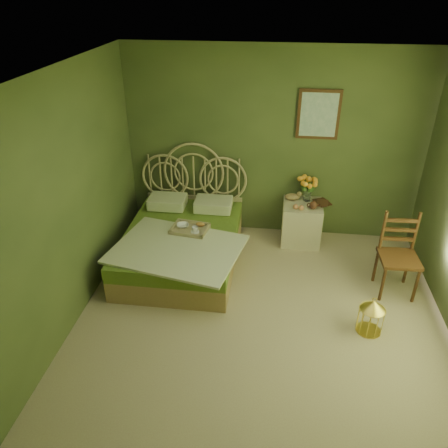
# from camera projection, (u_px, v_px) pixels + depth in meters

# --- Properties ---
(floor) EXTENTS (4.50, 4.50, 0.00)m
(floor) POSITION_uv_depth(u_px,v_px,m) (259.00, 336.00, 4.59)
(floor) COLOR tan
(floor) RESTS_ON ground
(ceiling) EXTENTS (4.50, 4.50, 0.00)m
(ceiling) POSITION_uv_depth(u_px,v_px,m) (273.00, 81.00, 3.30)
(ceiling) COLOR silver
(ceiling) RESTS_ON wall_back
(wall_back) EXTENTS (4.00, 0.00, 4.00)m
(wall_back) POSITION_uv_depth(u_px,v_px,m) (273.00, 146.00, 5.88)
(wall_back) COLOR #596635
(wall_back) RESTS_ON floor
(wall_left) EXTENTS (0.00, 4.50, 4.50)m
(wall_left) POSITION_uv_depth(u_px,v_px,m) (56.00, 216.00, 4.17)
(wall_left) COLOR #596635
(wall_left) RESTS_ON floor
(wall_art) EXTENTS (0.54, 0.04, 0.64)m
(wall_art) POSITION_uv_depth(u_px,v_px,m) (319.00, 115.00, 5.58)
(wall_art) COLOR #3C2010
(wall_art) RESTS_ON wall_back
(bed) EXTENTS (1.66, 2.10, 1.30)m
(bed) POSITION_uv_depth(u_px,v_px,m) (182.00, 241.00, 5.68)
(bed) COLOR #A28251
(bed) RESTS_ON floor
(nightstand) EXTENTS (0.53, 0.53, 1.01)m
(nightstand) POSITION_uv_depth(u_px,v_px,m) (302.00, 218.00, 6.08)
(nightstand) COLOR beige
(nightstand) RESTS_ON floor
(chair) EXTENTS (0.45, 0.45, 0.98)m
(chair) POSITION_uv_depth(u_px,v_px,m) (399.00, 249.00, 5.05)
(chair) COLOR #3C2010
(chair) RESTS_ON floor
(birdcage) EXTENTS (0.26, 0.26, 0.40)m
(birdcage) POSITION_uv_depth(u_px,v_px,m) (371.00, 316.00, 4.56)
(birdcage) COLOR gold
(birdcage) RESTS_ON floor
(book_lower) EXTENTS (0.27, 0.30, 0.02)m
(book_lower) POSITION_uv_depth(u_px,v_px,m) (316.00, 204.00, 5.95)
(book_lower) COLOR #381E0F
(book_lower) RESTS_ON nightstand
(book_upper) EXTENTS (0.19, 0.23, 0.02)m
(book_upper) POSITION_uv_depth(u_px,v_px,m) (317.00, 202.00, 5.94)
(book_upper) COLOR #472819
(book_upper) RESTS_ON nightstand
(cereal_bowl) EXTENTS (0.19, 0.19, 0.04)m
(cereal_bowl) POSITION_uv_depth(u_px,v_px,m) (183.00, 226.00, 5.56)
(cereal_bowl) COLOR white
(cereal_bowl) RESTS_ON bed
(coffee_cup) EXTENTS (0.09, 0.09, 0.08)m
(coffee_cup) POSITION_uv_depth(u_px,v_px,m) (195.00, 230.00, 5.44)
(coffee_cup) COLOR white
(coffee_cup) RESTS_ON bed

